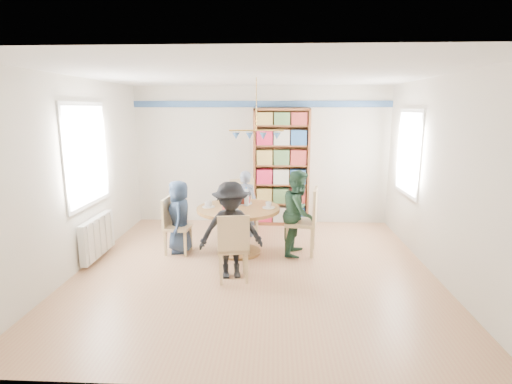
# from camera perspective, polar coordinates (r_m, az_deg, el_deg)

# --- Properties ---
(ground) EXTENTS (5.00, 5.00, 0.00)m
(ground) POSITION_cam_1_polar(r_m,az_deg,el_deg) (5.85, -0.20, -10.94)
(ground) COLOR tan
(room_shell) EXTENTS (5.00, 5.00, 5.00)m
(room_shell) POSITION_cam_1_polar(r_m,az_deg,el_deg) (6.31, -2.16, 6.23)
(room_shell) COLOR white
(room_shell) RESTS_ON ground
(radiator) EXTENTS (0.12, 1.00, 0.60)m
(radiator) POSITION_cam_1_polar(r_m,az_deg,el_deg) (6.58, -21.69, -5.94)
(radiator) COLOR silver
(radiator) RESTS_ON ground
(dining_table) EXTENTS (1.30, 1.30, 0.75)m
(dining_table) POSITION_cam_1_polar(r_m,az_deg,el_deg) (6.29, -2.51, -3.92)
(dining_table) COLOR brown
(dining_table) RESTS_ON ground
(chair_left) EXTENTS (0.42, 0.42, 0.89)m
(chair_left) POSITION_cam_1_polar(r_m,az_deg,el_deg) (6.46, -11.76, -4.36)
(chair_left) COLOR tan
(chair_left) RESTS_ON ground
(chair_right) EXTENTS (0.53, 0.53, 1.06)m
(chair_right) POSITION_cam_1_polar(r_m,az_deg,el_deg) (6.31, 7.26, -3.71)
(chair_right) COLOR tan
(chair_right) RESTS_ON ground
(chair_far) EXTENTS (0.56, 0.56, 1.01)m
(chair_far) POSITION_cam_1_polar(r_m,az_deg,el_deg) (7.24, -1.82, -1.80)
(chair_far) COLOR tan
(chair_far) RESTS_ON ground
(chair_near) EXTENTS (0.48, 0.48, 0.93)m
(chair_near) POSITION_cam_1_polar(r_m,az_deg,el_deg) (5.29, -3.28, -7.52)
(chair_near) COLOR tan
(chair_near) RESTS_ON ground
(person_left) EXTENTS (0.49, 0.64, 1.16)m
(person_left) POSITION_cam_1_polar(r_m,az_deg,el_deg) (6.47, -10.89, -3.46)
(person_left) COLOR #1B283D
(person_left) RESTS_ON ground
(person_right) EXTENTS (0.64, 0.75, 1.34)m
(person_right) POSITION_cam_1_polar(r_m,az_deg,el_deg) (6.27, 6.12, -2.95)
(person_right) COLOR #193221
(person_right) RESTS_ON ground
(person_far) EXTENTS (0.50, 0.40, 1.19)m
(person_far) POSITION_cam_1_polar(r_m,az_deg,el_deg) (7.15, -1.49, -1.65)
(person_far) COLOR gray
(person_far) RESTS_ON ground
(person_near) EXTENTS (0.93, 0.64, 1.33)m
(person_near) POSITION_cam_1_polar(r_m,az_deg,el_deg) (5.39, -3.60, -5.47)
(person_near) COLOR black
(person_near) RESTS_ON ground
(bookshelf) EXTENTS (1.08, 0.32, 2.27)m
(bookshelf) POSITION_cam_1_polar(r_m,az_deg,el_deg) (7.81, 3.63, 3.37)
(bookshelf) COLOR brown
(bookshelf) RESTS_ON ground
(tableware) EXTENTS (1.14, 1.14, 0.30)m
(tableware) POSITION_cam_1_polar(r_m,az_deg,el_deg) (6.25, -2.74, -1.57)
(tableware) COLOR white
(tableware) RESTS_ON dining_table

